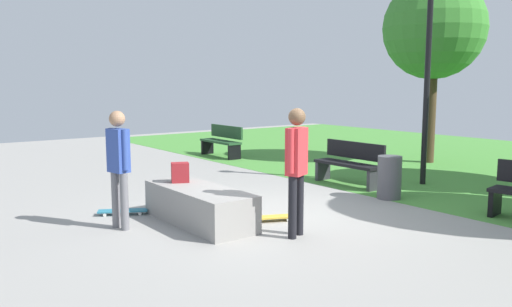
{
  "coord_description": "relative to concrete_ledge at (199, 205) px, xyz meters",
  "views": [
    {
      "loc": [
        6.29,
        -5.18,
        2.15
      ],
      "look_at": [
        -0.47,
        -0.07,
        1.0
      ],
      "focal_mm": 36.31,
      "sensor_mm": 36.0,
      "label": 1
    }
  ],
  "objects": [
    {
      "name": "ground_plane",
      "position": [
        0.47,
        1.17,
        -0.28
      ],
      "size": [
        28.0,
        28.0,
        0.0
      ],
      "primitive_type": "plane",
      "color": "gray"
    },
    {
      "name": "concrete_ledge",
      "position": [
        0.0,
        0.0,
        0.0
      ],
      "size": [
        2.14,
        0.79,
        0.55
      ],
      "primitive_type": "cube",
      "color": "gray",
      "rests_on": "ground_plane"
    },
    {
      "name": "backpack_on_ledge",
      "position": [
        -0.57,
        -0.01,
        0.44
      ],
      "size": [
        0.3,
        0.34,
        0.32
      ],
      "primitive_type": "cube",
      "rotation": [
        0.0,
        0.0,
        1.14
      ],
      "color": "maroon",
      "rests_on": "concrete_ledge"
    },
    {
      "name": "skater_performing_trick",
      "position": [
        -0.44,
        -1.1,
        0.76
      ],
      "size": [
        0.42,
        0.26,
        1.76
      ],
      "color": "slate",
      "rests_on": "ground_plane"
    },
    {
      "name": "skater_watching",
      "position": [
        1.44,
        0.72,
        0.8
      ],
      "size": [
        0.31,
        0.4,
        1.81
      ],
      "color": "black",
      "rests_on": "ground_plane"
    },
    {
      "name": "skateboard_by_ledge",
      "position": [
        -1.19,
        -0.75,
        -0.21
      ],
      "size": [
        0.56,
        0.8,
        0.08
      ],
      "color": "teal",
      "rests_on": "ground_plane"
    },
    {
      "name": "skateboard_spare",
      "position": [
        0.59,
        0.92,
        -0.21
      ],
      "size": [
        0.5,
        0.81,
        0.08
      ],
      "color": "gold",
      "rests_on": "ground_plane"
    },
    {
      "name": "park_bench_by_oak",
      "position": [
        -5.89,
        4.32,
        0.2
      ],
      "size": [
        1.61,
        0.49,
        0.91
      ],
      "color": "#1E4223",
      "rests_on": "ground_plane"
    },
    {
      "name": "park_bench_far_right",
      "position": [
        -0.69,
        4.13,
        0.2
      ],
      "size": [
        1.6,
        0.48,
        0.91
      ],
      "color": "black",
      "rests_on": "ground_plane"
    },
    {
      "name": "tree_slender_maple",
      "position": [
        -1.56,
        8.19,
        3.29
      ],
      "size": [
        2.68,
        2.68,
        4.93
      ],
      "color": "#42301E",
      "rests_on": "grass_lawn"
    },
    {
      "name": "lamp_post",
      "position": [
        0.21,
        5.44,
        2.3
      ],
      "size": [
        0.28,
        0.28,
        4.25
      ],
      "color": "black",
      "rests_on": "ground_plane"
    },
    {
      "name": "trash_bin",
      "position": [
        0.67,
        3.73,
        0.13
      ],
      "size": [
        0.45,
        0.45,
        0.81
      ],
      "primitive_type": "cylinder",
      "color": "#4C4C51",
      "rests_on": "ground_plane"
    }
  ]
}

